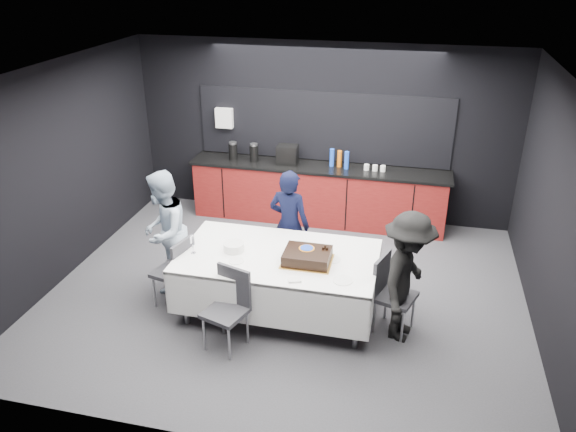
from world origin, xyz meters
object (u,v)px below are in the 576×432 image
object	(u,v)px
party_table	(278,265)
chair_right	(389,288)
chair_left	(177,267)
chair_near	(229,303)
cake_assembly	(307,256)
plate_stack	(234,247)
champagne_flute	(192,241)
person_center	(289,225)
person_left	(164,232)
person_right	(407,277)

from	to	relation	value
party_table	chair_right	world-z (taller)	chair_right
chair_left	chair_near	bearing A→B (deg)	-33.71
party_table	chair_near	size ratio (longest dim) A/B	2.51
cake_assembly	plate_stack	world-z (taller)	cake_assembly
champagne_flute	chair_right	bearing A→B (deg)	3.44
plate_stack	person_center	size ratio (longest dim) A/B	0.16
chair_left	chair_right	size ratio (longest dim) A/B	1.00
person_center	plate_stack	bearing A→B (deg)	71.01
plate_stack	champagne_flute	bearing A→B (deg)	-159.91
chair_left	person_left	xyz separation A→B (m)	(-0.32, 0.38, 0.26)
cake_assembly	chair_left	bearing A→B (deg)	-177.04
cake_assembly	person_left	distance (m)	1.93
chair_near	person_center	xyz separation A→B (m)	(0.31, 1.57, 0.22)
chair_near	plate_stack	bearing A→B (deg)	103.05
plate_stack	person_center	xyz separation A→B (m)	(0.48, 0.86, -0.07)
cake_assembly	person_center	world-z (taller)	person_center
person_right	chair_right	bearing A→B (deg)	71.39
plate_stack	party_table	bearing A→B (deg)	2.57
party_table	champagne_flute	world-z (taller)	champagne_flute
chair_left	chair_right	world-z (taller)	same
cake_assembly	plate_stack	distance (m)	0.90
chair_left	champagne_flute	bearing A→B (deg)	-5.22
chair_near	chair_left	bearing A→B (deg)	146.29
cake_assembly	champagne_flute	world-z (taller)	champagne_flute
chair_right	chair_near	distance (m)	1.82
cake_assembly	person_left	world-z (taller)	person_left
party_table	cake_assembly	xyz separation A→B (m)	(0.36, -0.08, 0.21)
champagne_flute	chair_right	world-z (taller)	champagne_flute
person_left	party_table	bearing A→B (deg)	76.29
cake_assembly	person_right	bearing A→B (deg)	-3.60
party_table	chair_right	bearing A→B (deg)	-2.17
cake_assembly	person_center	bearing A→B (deg)	114.86
chair_left	plate_stack	bearing A→B (deg)	11.73
chair_near	cake_assembly	bearing A→B (deg)	41.38
chair_right	person_right	bearing A→B (deg)	-30.84
chair_left	person_left	size ratio (longest dim) A/B	0.58
plate_stack	person_right	world-z (taller)	person_right
chair_right	person_center	world-z (taller)	person_center
chair_left	chair_near	distance (m)	1.02
champagne_flute	person_center	xyz separation A→B (m)	(0.93, 1.02, -0.18)
chair_right	person_left	world-z (taller)	person_left
chair_near	person_right	distance (m)	1.97
champagne_flute	person_right	bearing A→B (deg)	0.76
person_center	person_right	size ratio (longest dim) A/B	0.99
chair_right	person_right	distance (m)	0.31
chair_near	chair_right	bearing A→B (deg)	22.08
chair_near	person_right	world-z (taller)	person_right
person_right	chair_left	bearing A→B (deg)	102.47
champagne_flute	chair_near	world-z (taller)	champagne_flute
chair_near	person_left	xyz separation A→B (m)	(-1.17, 0.94, 0.26)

